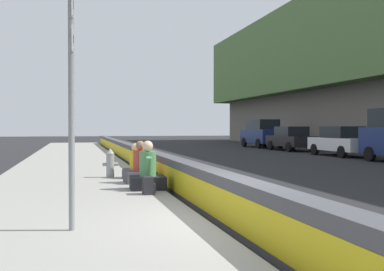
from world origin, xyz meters
The scene contains 12 objects.
ground_plane centered at (0.00, 0.00, 0.00)m, with size 160.00×160.00×0.00m, color #232326.
sidewalk_strip centered at (0.00, 2.65, 0.07)m, with size 80.00×4.40×0.14m, color gray.
jersey_barrier centered at (0.00, 0.00, 0.42)m, with size 76.00×0.45×0.85m.
route_sign_post centered at (0.09, 2.60, 2.21)m, with size 0.44×0.09×3.60m.
fire_hydrant centered at (7.28, 1.51, 0.59)m, with size 0.26×0.46×0.88m.
seated_person_foreground centered at (4.32, 0.82, 0.51)m, with size 0.77×0.89×1.19m.
seated_person_middle centered at (5.71, 0.81, 0.50)m, with size 0.77×0.88×1.15m.
seated_person_rear centered at (6.93, 0.79, 0.47)m, with size 0.76×0.85×1.04m.
backpack centered at (3.47, 0.94, 0.33)m, with size 0.32×0.28×0.40m.
parked_car_fourth centered at (16.70, -12.27, 0.86)m, with size 4.52×1.98×1.71m.
parked_car_midline centered at (23.03, -12.23, 0.86)m, with size 4.53×2.00×1.71m.
parked_car_far centered at (28.46, -12.30, 1.18)m, with size 4.82×2.11×2.28m.
Camera 1 is at (-6.96, 2.55, 1.66)m, focal length 43.45 mm.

